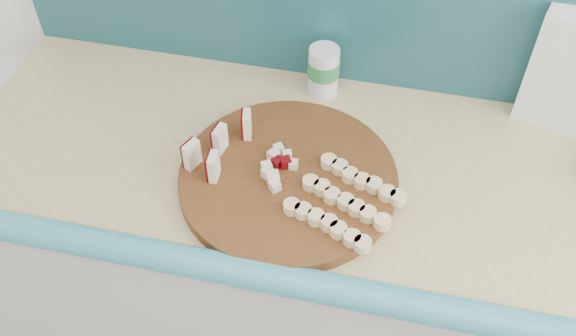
{
  "coord_description": "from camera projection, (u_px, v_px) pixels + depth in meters",
  "views": [
    {
      "loc": [
        -0.09,
        0.59,
        1.9
      ],
      "look_at": [
        -0.28,
        1.43,
        0.96
      ],
      "focal_mm": 40.0,
      "sensor_mm": 36.0,
      "label": 1
    }
  ],
  "objects": [
    {
      "name": "apple_wedges",
      "position": [
        218.0,
        145.0,
        1.3
      ],
      "size": [
        0.12,
        0.17,
        0.06
      ],
      "color": "beige",
      "rests_on": "cutting_board"
    },
    {
      "name": "cutting_board",
      "position": [
        288.0,
        179.0,
        1.3
      ],
      "size": [
        0.58,
        0.58,
        0.03
      ],
      "primitive_type": "cylinder",
      "rotation": [
        0.0,
        0.0,
        -0.39
      ],
      "color": "#411F0E",
      "rests_on": "kitchen_counter"
    },
    {
      "name": "flour_bag",
      "position": [
        571.0,
        67.0,
        1.35
      ],
      "size": [
        0.18,
        0.15,
        0.27
      ],
      "primitive_type": "cube",
      "rotation": [
        0.0,
        0.0,
        -0.29
      ],
      "color": "white",
      "rests_on": "kitchen_counter"
    },
    {
      "name": "kitchen_counter",
      "position": [
        439.0,
        303.0,
        1.64
      ],
      "size": [
        2.2,
        0.63,
        0.91
      ],
      "color": "beige",
      "rests_on": "ground"
    },
    {
      "name": "apple_chunks",
      "position": [
        276.0,
        165.0,
        1.29
      ],
      "size": [
        0.07,
        0.07,
        0.02
      ],
      "color": "beige",
      "rests_on": "cutting_board"
    },
    {
      "name": "canister",
      "position": [
        324.0,
        70.0,
        1.45
      ],
      "size": [
        0.07,
        0.07,
        0.12
      ],
      "rotation": [
        0.0,
        0.0,
        0.31
      ],
      "color": "silver",
      "rests_on": "kitchen_counter"
    },
    {
      "name": "banana_slices",
      "position": [
        346.0,
        201.0,
        1.23
      ],
      "size": [
        0.23,
        0.22,
        0.02
      ],
      "color": "beige",
      "rests_on": "cutting_board"
    },
    {
      "name": "backsplash",
      "position": [
        509.0,
        3.0,
        1.3
      ],
      "size": [
        2.2,
        0.02,
        0.5
      ],
      "primitive_type": "cube",
      "color": "teal",
      "rests_on": "kitchen_counter"
    },
    {
      "name": "banana_peel",
      "position": [
        320.0,
        139.0,
        1.39
      ],
      "size": [
        0.21,
        0.17,
        0.01
      ],
      "rotation": [
        0.0,
        0.0,
        0.39
      ],
      "color": "yellow",
      "rests_on": "kitchen_counter"
    }
  ]
}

